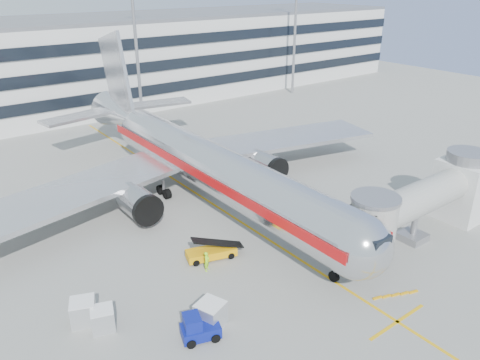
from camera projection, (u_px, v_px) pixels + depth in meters
ground at (269, 240)px, 43.06m from camera, size 180.00×180.00×0.00m
lead_in_line at (209, 201)px, 50.37m from camera, size 0.25×70.00×0.01m
stop_bar at (397, 322)px, 32.82m from camera, size 6.00×0.25×0.01m
main_jet at (199, 160)px, 49.93m from camera, size 50.95×48.70×16.06m
jet_bridge at (429, 197)px, 42.38m from camera, size 17.80×4.50×7.00m
terminal at (57, 66)px, 82.31m from camera, size 150.00×24.25×15.60m
light_mast_centre at (135, 28)px, 72.23m from camera, size 2.40×1.20×25.45m
light_mast_east at (296, 17)px, 91.00m from camera, size 2.40×1.20×25.45m
belt_loader at (211, 252)px, 40.02m from camera, size 4.59×2.71×2.15m
baggage_tug at (198, 328)px, 31.00m from camera, size 2.90×2.28×1.92m
cargo_container_left at (83, 312)px, 32.48m from camera, size 2.17×2.17×1.77m
cargo_container_right at (103, 319)px, 31.91m from camera, size 1.92×1.92×1.62m
cargo_container_front at (211, 314)px, 32.14m from camera, size 2.24×2.24×1.85m
ramp_worker at (207, 261)px, 38.23m from camera, size 0.75×0.70×1.73m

